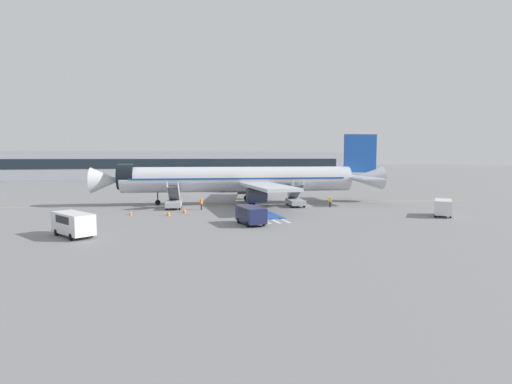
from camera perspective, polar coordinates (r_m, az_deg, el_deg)
ground_plane at (r=64.47m, az=-1.16°, el=-1.74°), size 600.00×600.00×0.00m
apron_leadline_yellow at (r=64.96m, az=-2.45°, el=-1.69°), size 80.12×11.26×0.01m
apron_stand_patch_blue at (r=54.19m, az=0.34°, el=-3.02°), size 4.00×11.69×0.01m
apron_walkway_bar_0 at (r=46.80m, az=-0.03°, el=-4.30°), size 0.44×3.60×0.01m
apron_walkway_bar_1 at (r=47.14m, az=1.38°, el=-4.23°), size 0.44×3.60×0.01m
apron_walkway_bar_2 at (r=47.51m, az=2.76°, el=-4.16°), size 0.44×3.60×0.01m
apron_walkway_bar_3 at (r=47.91m, az=4.13°, el=-4.09°), size 0.44×3.60×0.01m
airliner at (r=64.68m, az=-1.94°, el=1.82°), size 47.41×31.82×11.39m
boarding_stairs_forward at (r=60.11m, az=-11.67°, el=-1.36°), size 2.84×5.44×4.17m
boarding_stairs_aft at (r=61.77m, az=5.65°, el=-1.11°), size 2.84×5.44×4.22m
fuel_tanker at (r=87.66m, az=-2.76°, el=1.16°), size 9.06×3.41×3.40m
service_van_0 at (r=41.89m, az=-24.67°, el=-3.97°), size 4.51×5.56×2.28m
service_van_1 at (r=44.78m, az=-0.73°, el=-3.16°), size 2.60×4.69×2.01m
service_van_2 at (r=56.52m, az=25.15°, el=-1.88°), size 4.24×4.49×2.11m
ground_crew_0 at (r=61.38m, az=10.53°, el=-1.25°), size 0.49×0.43×1.69m
ground_crew_1 at (r=57.95m, az=-7.82°, el=-1.57°), size 0.46×0.47×1.71m
traffic_cone_0 at (r=53.02m, az=-12.40°, el=-2.99°), size 0.55×0.55×0.61m
traffic_cone_1 at (r=55.32m, az=-10.17°, el=-2.60°), size 0.58×0.58×0.64m
traffic_cone_2 at (r=54.84m, az=-17.48°, el=-2.88°), size 0.48×0.48×0.54m
terminal_building at (r=152.14m, az=-12.60°, el=3.84°), size 138.23×12.10×9.61m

